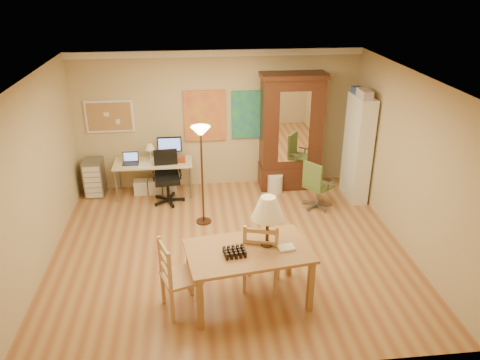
{
  "coord_description": "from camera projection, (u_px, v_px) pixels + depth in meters",
  "views": [
    {
      "loc": [
        -0.52,
        -6.29,
        4.05
      ],
      "look_at": [
        0.2,
        0.3,
        1.05
      ],
      "focal_mm": 35.0,
      "sensor_mm": 36.0,
      "label": 1
    }
  ],
  "objects": [
    {
      "name": "armoire",
      "position": [
        291.0,
        139.0,
        9.18
      ],
      "size": [
        1.25,
        0.59,
        2.29
      ],
      "color": "#35170E",
      "rests_on": "floor"
    },
    {
      "name": "computer_desk",
      "position": [
        156.0,
        174.0,
        9.08
      ],
      "size": [
        1.48,
        0.65,
        1.12
      ],
      "color": "beige",
      "rests_on": "floor"
    },
    {
      "name": "bookshelf",
      "position": [
        358.0,
        149.0,
        8.71
      ],
      "size": [
        0.3,
        0.8,
        1.99
      ],
      "color": "white",
      "rests_on": "floor"
    },
    {
      "name": "art_panel_right",
      "position": [
        251.0,
        115.0,
        9.12
      ],
      "size": [
        0.75,
        0.04,
        0.95
      ],
      "primitive_type": "cube",
      "color": "#246892",
      "rests_on": "floor"
    },
    {
      "name": "drawer_cart",
      "position": [
        94.0,
        178.0,
        9.04
      ],
      "size": [
        0.36,
        0.43,
        0.72
      ],
      "color": "slate",
      "rests_on": "floor"
    },
    {
      "name": "office_chair_green",
      "position": [
        316.0,
        195.0,
        8.6
      ],
      "size": [
        0.59,
        0.59,
        0.92
      ],
      "color": "slate",
      "rests_on": "floor"
    },
    {
      "name": "ladder_chair_left",
      "position": [
        178.0,
        278.0,
        5.91
      ],
      "size": [
        0.58,
        0.59,
        1.02
      ],
      "color": "tan",
      "rests_on": "floor"
    },
    {
      "name": "dining_table",
      "position": [
        256.0,
        238.0,
        5.93
      ],
      "size": [
        1.69,
        1.16,
        1.48
      ],
      "color": "brown",
      "rests_on": "floor"
    },
    {
      "name": "corkboard",
      "position": [
        110.0,
        116.0,
        8.84
      ],
      "size": [
        0.9,
        0.04,
        0.62
      ],
      "primitive_type": "cube",
      "color": "#A27D4C",
      "rests_on": "floor"
    },
    {
      "name": "floor",
      "position": [
        230.0,
        248.0,
        7.42
      ],
      "size": [
        5.5,
        5.5,
        0.0
      ],
      "primitive_type": "plane",
      "color": "brown",
      "rests_on": "ground"
    },
    {
      "name": "crown_molding",
      "position": [
        216.0,
        53.0,
        8.56
      ],
      "size": [
        5.5,
        0.08,
        0.12
      ],
      "primitive_type": "cube",
      "color": "white",
      "rests_on": "floor"
    },
    {
      "name": "ladder_chair_back",
      "position": [
        262.0,
        257.0,
        6.33
      ],
      "size": [
        0.59,
        0.58,
        1.04
      ],
      "color": "tan",
      "rests_on": "floor"
    },
    {
      "name": "office_chair_black",
      "position": [
        168.0,
        189.0,
        8.82
      ],
      "size": [
        0.61,
        0.61,
        0.99
      ],
      "color": "black",
      "rests_on": "floor"
    },
    {
      "name": "torchiere_lamp",
      "position": [
        201.0,
        147.0,
        7.61
      ],
      "size": [
        0.32,
        0.32,
        1.75
      ],
      "color": "#3F2819",
      "rests_on": "floor"
    },
    {
      "name": "art_panel_left",
      "position": [
        205.0,
        116.0,
        9.04
      ],
      "size": [
        0.8,
        0.04,
        1.0
      ],
      "primitive_type": "cube",
      "color": "gold",
      "rests_on": "floor"
    },
    {
      "name": "wastebin",
      "position": [
        275.0,
        184.0,
        9.21
      ],
      "size": [
        0.3,
        0.3,
        0.37
      ],
      "primitive_type": "cylinder",
      "color": "silver",
      "rests_on": "floor"
    }
  ]
}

